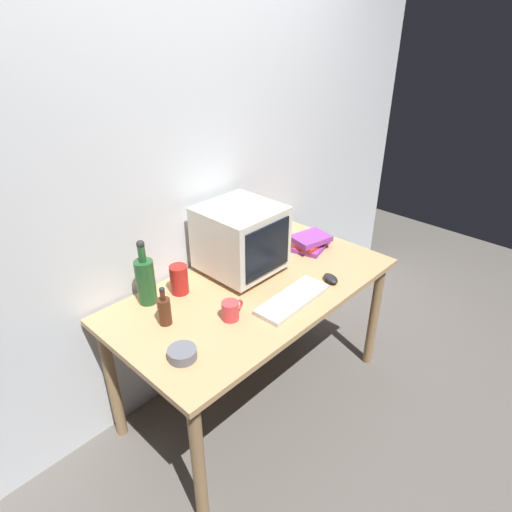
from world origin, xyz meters
TOP-DOWN VIEW (x-y plane):
  - ground_plane at (0.00, 0.00)m, footprint 6.00×6.00m
  - back_wall at (0.00, 0.45)m, footprint 4.00×0.08m
  - desk at (0.00, 0.00)m, footprint 1.52×0.79m
  - crt_monitor at (0.06, 0.17)m, footprint 0.38×0.39m
  - keyboard at (0.03, -0.22)m, footprint 0.43×0.16m
  - computer_mouse at (0.30, -0.25)m, footprint 0.09×0.12m
  - bottle_tall at (-0.46, 0.29)m, footprint 0.09×0.09m
  - bottle_short at (-0.50, 0.09)m, footprint 0.06×0.06m
  - book_stack at (0.53, 0.05)m, footprint 0.26×0.21m
  - mug at (-0.27, -0.10)m, footprint 0.12×0.08m
  - cd_spindle at (-0.59, -0.15)m, footprint 0.12×0.12m
  - metal_canister at (-0.30, 0.24)m, footprint 0.09×0.09m

SIDE VIEW (x-z plane):
  - ground_plane at x=0.00m, z-range 0.00..0.00m
  - desk at x=0.00m, z-range 0.29..1.04m
  - keyboard at x=0.03m, z-range 0.75..0.78m
  - computer_mouse at x=0.30m, z-range 0.75..0.79m
  - cd_spindle at x=-0.59m, z-range 0.75..0.80m
  - book_stack at x=0.53m, z-range 0.75..0.84m
  - mug at x=-0.27m, z-range 0.75..0.84m
  - bottle_short at x=-0.50m, z-range 0.73..0.92m
  - metal_canister at x=-0.30m, z-range 0.75..0.90m
  - bottle_tall at x=-0.46m, z-range 0.71..1.05m
  - crt_monitor at x=0.06m, z-range 0.76..1.13m
  - back_wall at x=0.00m, z-range 0.00..2.50m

